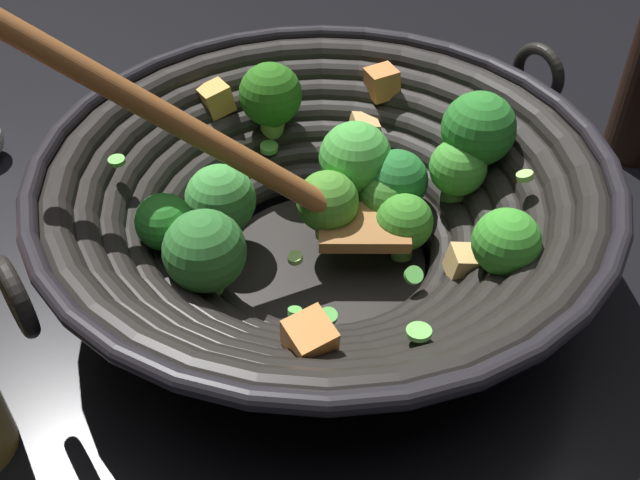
% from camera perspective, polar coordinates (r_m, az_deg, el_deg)
% --- Properties ---
extents(ground_plane, '(4.00, 4.00, 0.00)m').
position_cam_1_polar(ground_plane, '(0.61, 0.28, -2.22)').
color(ground_plane, black).
extents(wok, '(0.44, 0.43, 0.23)m').
position_cam_1_polar(wok, '(0.56, 0.40, 3.05)').
color(wok, black).
rests_on(wok, ground).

